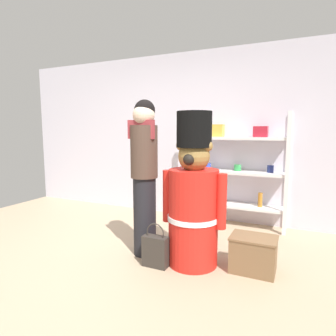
{
  "coord_description": "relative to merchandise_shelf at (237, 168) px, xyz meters",
  "views": [
    {
      "loc": [
        1.68,
        -2.23,
        1.4
      ],
      "look_at": [
        0.4,
        0.52,
        1.0
      ],
      "focal_mm": 31.07,
      "sensor_mm": 36.0,
      "label": 1
    }
  ],
  "objects": [
    {
      "name": "ground_plane",
      "position": [
        -0.83,
        -1.98,
        -0.86
      ],
      "size": [
        6.4,
        6.4,
        0.0
      ],
      "primitive_type": "plane",
      "color": "tan"
    },
    {
      "name": "back_wall",
      "position": [
        -0.83,
        0.22,
        0.44
      ],
      "size": [
        6.4,
        0.12,
        2.6
      ],
      "primitive_type": "cube",
      "color": "silver",
      "rests_on": "ground_plane"
    },
    {
      "name": "shopping_bag",
      "position": [
        -0.47,
        -1.68,
        -0.69
      ],
      "size": [
        0.26,
        0.12,
        0.46
      ],
      "color": "#332D28",
      "rests_on": "ground_plane"
    },
    {
      "name": "person_shopper",
      "position": [
        -0.72,
        -1.46,
        0.09
      ],
      "size": [
        0.31,
        0.3,
        1.72
      ],
      "color": "black",
      "rests_on": "ground_plane"
    },
    {
      "name": "display_crate",
      "position": [
        0.46,
        -1.37,
        -0.68
      ],
      "size": [
        0.44,
        0.32,
        0.36
      ],
      "color": "brown",
      "rests_on": "ground_plane"
    },
    {
      "name": "merchandise_shelf",
      "position": [
        0.0,
        0.0,
        0.0
      ],
      "size": [
        1.4,
        0.35,
        1.64
      ],
      "color": "white",
      "rests_on": "ground_plane"
    },
    {
      "name": "teddy_bear_guard",
      "position": [
        -0.14,
        -1.46,
        -0.17
      ],
      "size": [
        0.69,
        0.53,
        1.58
      ],
      "color": "red",
      "rests_on": "ground_plane"
    }
  ]
}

